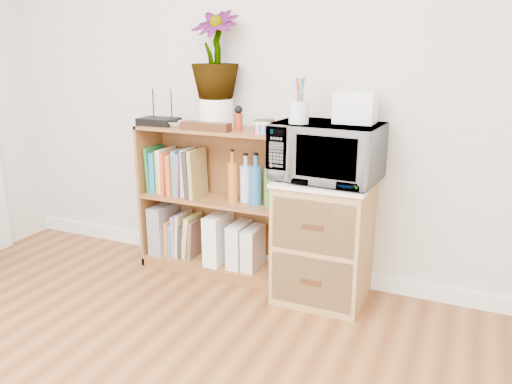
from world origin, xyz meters
The scene contains 21 objects.
skirting_board centered at (0.00, 2.24, 0.05)m, with size 4.00×0.02×0.10m, color white.
bookshelf centered at (-0.35, 2.10, 0.47)m, with size 1.00×0.30×0.95m, color brown.
wicker_unit centered at (0.40, 2.02, 0.35)m, with size 0.50×0.45×0.70m, color #9E7542.
microwave centered at (0.40, 2.02, 0.88)m, with size 0.57×0.39×0.32m, color silver.
pen_cup centered at (0.26, 1.94, 1.10)m, with size 0.11×0.11×0.12m, color silver.
small_appliance centered at (0.53, 2.09, 1.12)m, with size 0.21×0.18×0.17m, color white.
router centered at (-0.74, 2.08, 0.97)m, with size 0.24×0.17×0.04m, color black.
white_bowl centered at (-0.60, 2.07, 0.97)m, with size 0.13×0.13×0.03m, color silver.
plant_pot centered at (-0.34, 2.12, 1.04)m, with size 0.21×0.21×0.18m, color white.
potted_plant centered at (-0.34, 2.12, 1.39)m, with size 0.29×0.29×0.52m, color #337C31.
trinket_box centered at (-0.35, 2.00, 0.98)m, with size 0.31×0.08×0.05m, color #371D0F.
kokeshi_doll centered at (-0.16, 2.06, 1.00)m, with size 0.05×0.05×0.11m, color maroon.
wooden_bowl centered at (-0.01, 2.11, 0.98)m, with size 0.12×0.12×0.07m, color #361D0E.
paint_jars centered at (0.02, 2.01, 0.98)m, with size 0.12×0.04×0.06m, color pink.
file_box centered at (-0.75, 2.10, 0.24)m, with size 0.10×0.26×0.33m, color gray.
magazine_holder_left centered at (-0.33, 2.09, 0.23)m, with size 0.10×0.26×0.33m, color white.
magazine_holder_mid centered at (-0.18, 2.09, 0.21)m, with size 0.09×0.23×0.28m, color silver.
magazine_holder_right centered at (-0.08, 2.09, 0.20)m, with size 0.08×0.21×0.27m, color silver.
cookbooks centered at (-0.63, 2.10, 0.65)m, with size 0.36×0.20×0.31m.
liquor_bottles centered at (-0.09, 2.10, 0.65)m, with size 0.31×0.07×0.32m.
lower_books centered at (-0.59, 2.10, 0.20)m, with size 0.23×0.19×0.30m.
Camera 1 is at (1.14, -0.59, 1.42)m, focal length 35.00 mm.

